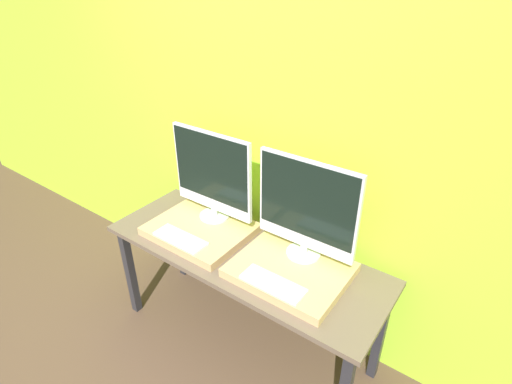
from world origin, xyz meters
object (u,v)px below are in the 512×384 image
Objects in this scene: monitor_right at (307,208)px; keyboard_right at (273,283)px; monitor_left at (212,175)px; keyboard_left at (180,238)px.

keyboard_right is (0.00, -0.30, -0.28)m from monitor_right.
keyboard_right is at bearing -25.12° from monitor_left.
keyboard_right is at bearing 0.00° from keyboard_left.
monitor_right is (0.63, 0.30, 0.28)m from keyboard_left.
monitor_right is at bearing 90.00° from keyboard_right.
monitor_left is 0.76m from keyboard_right.
keyboard_right is at bearing -90.00° from monitor_right.
monitor_right is at bearing 25.12° from keyboard_left.
monitor_right reaches higher than keyboard_right.
monitor_left is 1.70× the size of keyboard_right.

